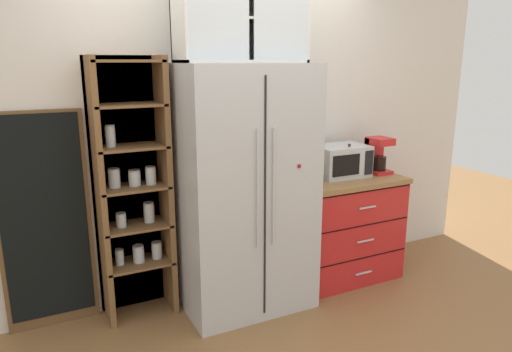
% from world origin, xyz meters
% --- Properties ---
extents(ground_plane, '(10.80, 10.80, 0.00)m').
position_xyz_m(ground_plane, '(0.00, 0.00, 0.00)').
color(ground_plane, olive).
extents(wall_back_cream, '(5.09, 0.10, 2.55)m').
position_xyz_m(wall_back_cream, '(0.00, 0.40, 1.27)').
color(wall_back_cream, silver).
rests_on(wall_back_cream, ground).
extents(refrigerator, '(0.94, 0.69, 1.82)m').
position_xyz_m(refrigerator, '(0.00, 0.02, 0.91)').
color(refrigerator, silver).
rests_on(refrigerator, ground).
extents(pantry_shelf_column, '(0.53, 0.32, 1.87)m').
position_xyz_m(pantry_shelf_column, '(-0.76, 0.27, 0.95)').
color(pantry_shelf_column, brown).
rests_on(pantry_shelf_column, ground).
extents(counter_cabinet, '(0.92, 0.61, 0.89)m').
position_xyz_m(counter_cabinet, '(0.96, 0.06, 0.44)').
color(counter_cabinet, red).
rests_on(counter_cabinet, ground).
extents(microwave, '(0.44, 0.33, 0.26)m').
position_xyz_m(microwave, '(0.93, 0.11, 1.02)').
color(microwave, silver).
rests_on(microwave, counter_cabinet).
extents(coffee_maker, '(0.17, 0.20, 0.31)m').
position_xyz_m(coffee_maker, '(1.29, 0.07, 1.04)').
color(coffee_maker, red).
rests_on(coffee_maker, counter_cabinet).
extents(mug_charcoal, '(0.12, 0.09, 0.09)m').
position_xyz_m(mug_charcoal, '(0.64, 0.10, 0.93)').
color(mug_charcoal, '#2D2D33').
rests_on(mug_charcoal, counter_cabinet).
extents(bottle_amber, '(0.06, 0.06, 0.28)m').
position_xyz_m(bottle_amber, '(0.96, 0.03, 1.01)').
color(bottle_amber, brown).
rests_on(bottle_amber, counter_cabinet).
extents(upper_cabinet, '(0.91, 0.32, 0.58)m').
position_xyz_m(upper_cabinet, '(0.00, 0.06, 2.10)').
color(upper_cabinet, silver).
rests_on(upper_cabinet, refrigerator).
extents(chalkboard_menu, '(0.60, 0.04, 1.52)m').
position_xyz_m(chalkboard_menu, '(-1.35, 0.33, 0.77)').
color(chalkboard_menu, brown).
rests_on(chalkboard_menu, ground).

